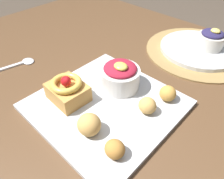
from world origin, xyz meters
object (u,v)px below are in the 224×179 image
(fritter_front, at_px, (147,105))
(fritter_middle, at_px, (168,93))
(cake_slice, at_px, (68,90))
(berry_ramekin, at_px, (119,76))
(fritter_extra, at_px, (89,124))
(back_ramekin, at_px, (211,39))
(back_plate, at_px, (199,49))
(spoon, at_px, (19,64))
(fritter_back, at_px, (115,149))
(front_plate, at_px, (106,105))

(fritter_front, height_order, fritter_middle, same)
(cake_slice, relative_size, fritter_front, 2.25)
(berry_ramekin, distance_m, fritter_extra, 0.15)
(back_ramekin, bearing_deg, berry_ramekin, -103.73)
(berry_ramekin, xyz_separation_m, back_plate, (0.06, 0.31, -0.03))
(back_plate, relative_size, back_ramekin, 2.97)
(berry_ramekin, distance_m, back_ramekin, 0.34)
(berry_ramekin, distance_m, spoon, 0.32)
(cake_slice, relative_size, back_plate, 0.37)
(back_ramekin, relative_size, spoon, 0.64)
(back_plate, bearing_deg, fritter_back, -82.39)
(fritter_extra, bearing_deg, cake_slice, 163.94)
(back_ramekin, bearing_deg, spoon, -129.57)
(fritter_front, relative_size, fritter_back, 1.04)
(front_plate, height_order, fritter_back, fritter_back)
(fritter_middle, height_order, spoon, fritter_middle)
(cake_slice, height_order, fritter_front, cake_slice)
(front_plate, distance_m, berry_ramekin, 0.08)
(fritter_front, bearing_deg, spoon, -166.11)
(spoon, bearing_deg, fritter_extra, -82.47)
(spoon, bearing_deg, cake_slice, -76.95)
(fritter_middle, xyz_separation_m, spoon, (-0.40, -0.16, -0.03))
(berry_ramekin, distance_m, fritter_middle, 0.12)
(fritter_middle, distance_m, fritter_extra, 0.20)
(cake_slice, height_order, back_ramekin, back_ramekin)
(back_ramekin, bearing_deg, fritter_middle, -84.05)
(back_ramekin, bearing_deg, back_plate, -137.63)
(back_plate, height_order, spoon, back_plate)
(fritter_back, bearing_deg, fritter_front, 99.60)
(front_plate, bearing_deg, back_ramekin, 80.77)
(fritter_extra, bearing_deg, berry_ramekin, 109.35)
(fritter_extra, height_order, back_plate, fritter_extra)
(front_plate, relative_size, fritter_extra, 6.32)
(fritter_front, distance_m, fritter_extra, 0.13)
(berry_ramekin, relative_size, back_plate, 0.40)
(back_ramekin, bearing_deg, front_plate, -99.23)
(front_plate, height_order, spoon, front_plate)
(cake_slice, distance_m, back_plate, 0.44)
(berry_ramekin, bearing_deg, fritter_front, -12.14)
(front_plate, relative_size, fritter_front, 7.57)
(berry_ramekin, height_order, back_ramekin, berry_ramekin)
(fritter_back, bearing_deg, fritter_extra, 177.23)
(fritter_back, xyz_separation_m, back_ramekin, (-0.04, 0.48, 0.02))
(berry_ramekin, bearing_deg, spoon, -157.86)
(front_plate, height_order, fritter_front, fritter_front)
(cake_slice, height_order, spoon, cake_slice)
(fritter_middle, xyz_separation_m, fritter_extra, (-0.06, -0.19, 0.00))
(cake_slice, height_order, back_plate, cake_slice)
(fritter_middle, bearing_deg, fritter_extra, -107.94)
(cake_slice, distance_m, fritter_middle, 0.23)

